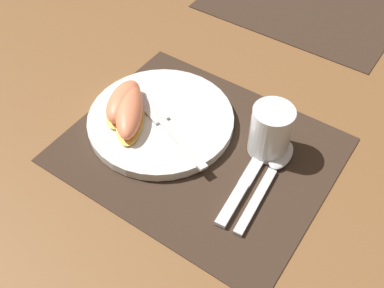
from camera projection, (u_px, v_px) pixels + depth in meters
name	position (u px, v px, depth m)	size (l,w,h in m)	color
ground_plane	(199.00, 150.00, 0.72)	(3.00, 3.00, 0.00)	brown
placemat	(199.00, 149.00, 0.72)	(0.41, 0.34, 0.00)	#38281E
placemat_far	(306.00, 0.00, 1.01)	(0.41, 0.34, 0.00)	#38281E
plate	(161.00, 120.00, 0.75)	(0.24, 0.24, 0.02)	white
juice_glass	(270.00, 133.00, 0.69)	(0.06, 0.06, 0.09)	silver
knife	(248.00, 178.00, 0.68)	(0.04, 0.20, 0.01)	silver
spoon	(275.00, 166.00, 0.69)	(0.04, 0.19, 0.01)	silver
fork	(165.00, 124.00, 0.73)	(0.19, 0.09, 0.00)	silver
citrus_wedge_0	(124.00, 102.00, 0.75)	(0.08, 0.11, 0.04)	#F7C656
citrus_wedge_1	(130.00, 111.00, 0.73)	(0.11, 0.13, 0.04)	#F7C656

